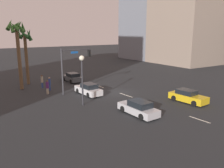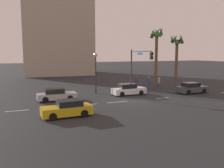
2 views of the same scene
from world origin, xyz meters
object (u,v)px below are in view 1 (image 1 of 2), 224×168
object	(u,v)px
pedestrian_0	(50,83)
palm_tree_0	(17,39)
traffic_signal	(73,63)
palm_tree_1	(25,45)
car_0	(72,77)
car_3	(188,96)
pedestrian_1	(42,81)
building_3	(158,21)
building_0	(186,20)
streetlamp	(82,70)
car_2	(88,89)
pedestrian_2	(47,87)

from	to	relation	value
pedestrian_0	palm_tree_0	bearing A→B (deg)	42.63
traffic_signal	palm_tree_0	bearing A→B (deg)	39.17
palm_tree_1	car_0	bearing A→B (deg)	-109.07
car_3	pedestrian_1	xyz separation A→B (m)	(16.81, 11.05, 0.38)
traffic_signal	pedestrian_0	distance (m)	4.75
pedestrian_1	building_3	world-z (taller)	building_3
traffic_signal	building_0	distance (m)	39.93
car_0	streetlamp	bearing A→B (deg)	158.16
traffic_signal	palm_tree_0	distance (m)	8.58
car_3	building_0	xyz separation A→B (m)	(22.15, -29.28, 10.47)
car_2	building_0	xyz separation A→B (m)	(12.44, -36.76, 10.46)
building_0	building_3	size ratio (longest dim) A/B	0.97
car_0	pedestrian_2	world-z (taller)	pedestrian_2
traffic_signal	streetlamp	world-z (taller)	traffic_signal
pedestrian_1	pedestrian_2	size ratio (longest dim) A/B	1.04
traffic_signal	pedestrian_2	distance (m)	4.54
palm_tree_1	building_0	bearing A→B (deg)	-87.82
streetlamp	car_2	bearing A→B (deg)	-38.48
car_3	traffic_signal	size ratio (longest dim) A/B	0.73
pedestrian_0	pedestrian_2	bearing A→B (deg)	149.93
pedestrian_1	car_0	bearing A→B (deg)	-74.78
car_2	palm_tree_1	size ratio (longest dim) A/B	0.52
car_2	pedestrian_1	xyz separation A→B (m)	(7.10, 3.56, 0.36)
traffic_signal	palm_tree_0	size ratio (longest dim) A/B	0.60
traffic_signal	palm_tree_1	world-z (taller)	palm_tree_1
traffic_signal	car_2	bearing A→B (deg)	-150.79
car_3	palm_tree_1	xyz separation A→B (m)	(20.58, 11.89, 5.45)
palm_tree_1	building_3	size ratio (longest dim) A/B	0.37
streetlamp	building_0	world-z (taller)	building_0
building_0	building_3	bearing A→B (deg)	-6.25
building_0	palm_tree_1	bearing A→B (deg)	97.03
traffic_signal	palm_tree_1	xyz separation A→B (m)	(8.86, 3.29, 2.09)
pedestrian_2	building_3	size ratio (longest dim) A/B	0.08
car_0	car_2	xyz separation A→B (m)	(-8.63, 2.06, 0.01)
car_2	palm_tree_0	bearing A→B (deg)	36.95
streetlamp	pedestrian_2	world-z (taller)	streetlamp
car_3	pedestrian_1	size ratio (longest dim) A/B	2.24
car_2	car_3	distance (m)	12.26
pedestrian_1	palm_tree_0	size ratio (longest dim) A/B	0.20
palm_tree_1	building_3	world-z (taller)	building_3
car_3	building_3	world-z (taller)	building_3
car_2	pedestrian_1	bearing A→B (deg)	26.63
car_2	car_0	bearing A→B (deg)	-13.44
pedestrian_2	palm_tree_0	world-z (taller)	palm_tree_0
pedestrian_1	palm_tree_0	xyz separation A→B (m)	(1.12, 2.63, 6.04)
car_2	pedestrian_2	size ratio (longest dim) A/B	2.39
car_3	palm_tree_0	xyz separation A→B (m)	(17.93, 13.67, 6.42)
streetlamp	palm_tree_1	size ratio (longest dim) A/B	0.64
pedestrian_0	pedestrian_1	bearing A→B (deg)	8.77
car_0	building_3	distance (m)	41.42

